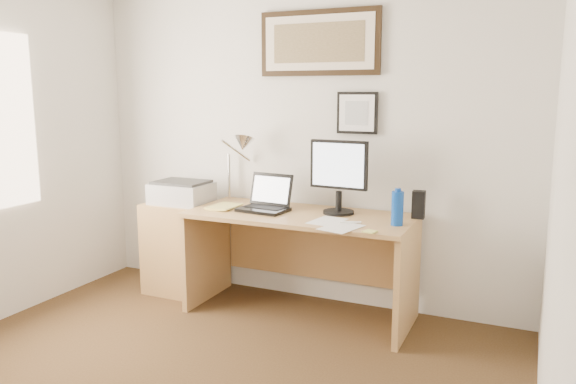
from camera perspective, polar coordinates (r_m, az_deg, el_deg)
The scene contains 18 objects.
wall_back at distance 4.29m, azimuth 1.32°, elevation 5.47°, with size 3.50×0.02×2.50m, color silver.
wall_right at distance 1.98m, azimuth 26.25°, elevation -1.13°, with size 0.02×4.00×2.50m, color silver.
side_cabinet at distance 4.62m, azimuth -10.93°, elevation -5.55°, with size 0.50×0.40×0.73m, color #A27644.
water_bottle at distance 3.68m, azimuth 11.05°, elevation -1.64°, with size 0.08×0.08×0.22m, color #0C3C9F.
bottle_cap at distance 3.65m, azimuth 11.12°, elevation 0.22°, with size 0.04×0.04×0.02m, color #0C3C9F.
speaker at distance 3.91m, azimuth 13.12°, elevation -1.25°, with size 0.08×0.07×0.19m, color black.
paper_sheet_a at distance 3.75m, azimuth 4.02°, elevation -2.97°, with size 0.19×0.27×0.00m, color white.
paper_sheet_b at distance 3.58m, azimuth 5.42°, elevation -3.59°, with size 0.20×0.28×0.00m, color white.
sticky_pad at distance 3.48m, azimuth 8.34°, elevation -3.99°, with size 0.07×0.07×0.01m, color #D8DB67.
marker_pen at distance 3.70m, azimuth 6.37°, elevation -3.09°, with size 0.02×0.02×0.14m, color white.
book at distance 4.24m, azimuth -7.57°, elevation -1.38°, with size 0.19×0.26×0.02m, color #D8C966.
desk at distance 4.11m, azimuth 1.66°, elevation -5.18°, with size 1.60×0.70×0.75m.
laptop at distance 4.08m, azimuth -2.24°, elevation -1.05°, with size 0.36×0.32×0.26m.
lcd_monitor at distance 3.93m, azimuth 5.17°, elevation 1.92°, with size 0.42×0.22×0.52m.
printer at distance 4.50m, azimuth -10.75°, elevation -0.03°, with size 0.44×0.34×0.18m.
desk_lamp at distance 4.31m, azimuth -4.69°, elevation 4.62°, with size 0.29×0.27×0.53m.
picture_large at distance 4.21m, azimuth 3.15°, elevation 14.90°, with size 0.92×0.04×0.47m.
picture_small at distance 4.10m, azimuth 7.04°, elevation 7.98°, with size 0.30×0.03×0.30m.
Camera 1 is at (1.67, -1.94, 1.60)m, focal length 35.00 mm.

